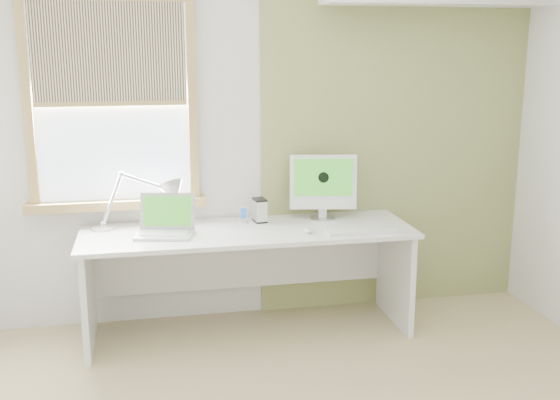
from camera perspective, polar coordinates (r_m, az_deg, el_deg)
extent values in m
cube|color=silver|center=(4.71, -1.72, 5.47)|extent=(4.00, 0.02, 2.60)
cube|color=silver|center=(1.47, 22.83, -12.88)|extent=(4.00, 0.02, 2.60)
cube|color=#909C5C|center=(4.95, 9.86, 5.67)|extent=(2.00, 0.02, 2.60)
cube|color=#A48241|center=(4.63, -20.82, 7.63)|extent=(0.06, 0.06, 1.42)
cube|color=#A48241|center=(4.58, -7.51, 8.31)|extent=(0.06, 0.06, 1.42)
cube|color=#A48241|center=(4.66, -13.76, -0.34)|extent=(1.20, 0.14, 0.06)
cube|color=#D1E2F9|center=(4.60, -14.20, 8.04)|extent=(1.00, 0.01, 1.30)
cube|color=beige|center=(4.54, -14.45, 12.09)|extent=(0.98, 0.02, 0.65)
cube|color=#A48241|center=(4.55, -14.22, 8.00)|extent=(0.98, 0.03, 0.03)
cube|color=white|center=(4.43, -2.75, -2.74)|extent=(2.20, 0.70, 0.03)
cube|color=white|center=(4.52, -16.10, -7.81)|extent=(0.04, 0.64, 0.70)
cube|color=white|center=(4.80, 9.85, -6.22)|extent=(0.04, 0.64, 0.70)
cube|color=white|center=(4.81, -3.29, -4.76)|extent=(2.08, 0.02, 0.48)
cylinder|color=silver|center=(4.59, -14.89, -2.26)|extent=(0.17, 0.17, 0.02)
sphere|color=silver|center=(4.59, -14.91, -2.05)|extent=(0.05, 0.05, 0.05)
cylinder|color=silver|center=(4.55, -14.18, 0.04)|extent=(0.16, 0.04, 0.34)
sphere|color=silver|center=(4.52, -13.44, 2.16)|extent=(0.04, 0.04, 0.04)
cylinder|color=silver|center=(4.52, -11.47, 1.54)|extent=(0.31, 0.05, 0.13)
sphere|color=silver|center=(4.52, -9.50, 0.91)|extent=(0.04, 0.04, 0.04)
cone|color=silver|center=(4.53, -9.13, 0.58)|extent=(0.26, 0.27, 0.21)
cube|color=silver|center=(4.34, -9.84, -2.92)|extent=(0.40, 0.32, 0.02)
cube|color=#B2B5B7|center=(4.34, -9.85, -2.78)|extent=(0.33, 0.21, 0.00)
cube|color=silver|center=(4.43, -9.62, -0.92)|extent=(0.37, 0.15, 0.23)
cube|color=#338B21|center=(4.42, -9.63, -0.94)|extent=(0.32, 0.12, 0.19)
cylinder|color=silver|center=(4.59, -3.14, -1.87)|extent=(0.07, 0.07, 0.02)
cube|color=silver|center=(4.58, -3.15, -1.15)|extent=(0.05, 0.02, 0.10)
cube|color=#194C99|center=(4.57, -3.15, -1.16)|extent=(0.04, 0.01, 0.07)
cube|color=silver|center=(4.61, -1.76, -0.88)|extent=(0.09, 0.13, 0.16)
cube|color=black|center=(4.59, -1.77, 0.04)|extent=(0.09, 0.13, 0.01)
cube|color=black|center=(4.63, -1.75, -1.78)|extent=(0.09, 0.13, 0.01)
cube|color=silver|center=(4.69, 3.69, -1.61)|extent=(0.19, 0.18, 0.01)
cube|color=silver|center=(4.70, 3.67, -0.58)|extent=(0.06, 0.03, 0.15)
cube|color=white|center=(4.65, 3.71, 1.55)|extent=(0.47, 0.16, 0.38)
cube|color=#338B21|center=(4.62, 3.75, 1.95)|extent=(0.41, 0.10, 0.26)
cylinder|color=black|center=(4.61, 3.75, 1.94)|extent=(0.08, 0.02, 0.08)
cube|color=white|center=(4.39, 7.04, -2.66)|extent=(0.47, 0.14, 0.02)
cube|color=white|center=(4.38, 7.04, -2.54)|extent=(0.44, 0.11, 0.00)
ellipsoid|color=white|center=(4.36, 2.43, -2.60)|extent=(0.07, 0.11, 0.03)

